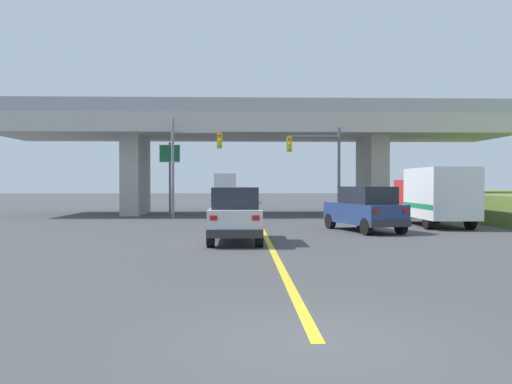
{
  "coord_description": "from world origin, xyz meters",
  "views": [
    {
      "loc": [
        -1.06,
        -7.17,
        2.16
      ],
      "look_at": [
        -0.33,
        16.74,
        1.78
      ],
      "focal_mm": 37.83,
      "sensor_mm": 36.0,
      "label": 1
    }
  ],
  "objects": [
    {
      "name": "lane_divider_stripe",
      "position": [
        0.0,
        13.85,
        0.0
      ],
      "size": [
        0.2,
        27.7,
        0.01
      ],
      "primitive_type": "cube",
      "color": "yellow",
      "rests_on": "ground"
    },
    {
      "name": "highway_sign",
      "position": [
        -5.74,
        29.1,
        3.57
      ],
      "size": [
        1.39,
        0.17,
        4.91
      ],
      "color": "#56595E",
      "rests_on": "ground"
    },
    {
      "name": "ground",
      "position": [
        0.0,
        30.78,
        0.0
      ],
      "size": [
        160.0,
        160.0,
        0.0
      ],
      "primitive_type": "plane",
      "color": "#424244"
    },
    {
      "name": "traffic_signal_farside",
      "position": [
        -4.19,
        26.08,
        3.82
      ],
      "size": [
        3.13,
        0.36,
        6.12
      ],
      "color": "slate",
      "rests_on": "ground"
    },
    {
      "name": "overpass_bridge",
      "position": [
        0.0,
        30.78,
        5.58
      ],
      "size": [
        34.86,
        8.06,
        7.58
      ],
      "color": "#B7B5AD",
      "rests_on": "ground"
    },
    {
      "name": "box_truck",
      "position": [
        8.8,
        19.67,
        1.55
      ],
      "size": [
        2.33,
        6.43,
        2.92
      ],
      "color": "red",
      "rests_on": "ground"
    },
    {
      "name": "semi_truck_distant",
      "position": [
        -2.64,
        53.89,
        1.69
      ],
      "size": [
        2.33,
        7.36,
        3.22
      ],
      "color": "silver",
      "rests_on": "ground"
    },
    {
      "name": "suv_crossing",
      "position": [
        4.56,
        16.81,
        1.01
      ],
      "size": [
        3.05,
        4.96,
        2.02
      ],
      "rotation": [
        0.0,
        0.0,
        0.28
      ],
      "color": "navy",
      "rests_on": "ground"
    },
    {
      "name": "traffic_signal_nearside",
      "position": [
        4.05,
        26.36,
        3.65
      ],
      "size": [
        3.37,
        0.36,
        5.65
      ],
      "color": "#56595E",
      "rests_on": "ground"
    },
    {
      "name": "suv_lead",
      "position": [
        -1.22,
        12.66,
        1.01
      ],
      "size": [
        1.9,
        4.69,
        2.02
      ],
      "color": "silver",
      "rests_on": "ground"
    }
  ]
}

